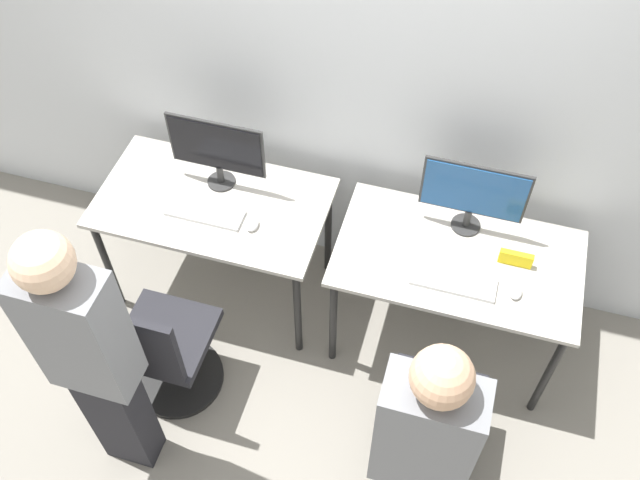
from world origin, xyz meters
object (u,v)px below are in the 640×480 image
(keyboard_right, at_px, (453,282))
(monitor_left, at_px, (217,149))
(keyboard_left, at_px, (205,213))
(mouse_left, at_px, (252,225))
(person_right, at_px, (420,454))
(person_left, at_px, (91,357))
(office_chair_left, at_px, (164,352))
(mouse_right, at_px, (516,292))
(office_chair_right, at_px, (430,424))
(monitor_right, at_px, (473,194))

(keyboard_right, bearing_deg, monitor_left, 166.79)
(keyboard_left, distance_m, mouse_left, 0.26)
(mouse_left, distance_m, person_right, 1.43)
(person_right, bearing_deg, person_left, -179.90)
(keyboard_right, bearing_deg, office_chair_left, -157.19)
(keyboard_left, height_order, mouse_right, mouse_right)
(monitor_left, relative_size, office_chair_left, 0.56)
(mouse_left, xyz_separation_m, keyboard_right, (1.03, -0.06, -0.01))
(office_chair_right, xyz_separation_m, person_right, (-0.03, -0.37, 0.49))
(mouse_right, height_order, person_right, person_right)
(keyboard_left, distance_m, person_left, 1.00)
(monitor_left, distance_m, person_right, 1.78)
(keyboard_right, xyz_separation_m, person_right, (0.01, -0.91, 0.11))
(person_left, distance_m, office_chair_right, 1.56)
(mouse_left, distance_m, office_chair_left, 0.78)
(mouse_left, height_order, monitor_right, monitor_right)
(monitor_right, relative_size, office_chair_right, 0.56)
(keyboard_right, height_order, person_right, person_right)
(office_chair_right, bearing_deg, office_chair_left, -179.90)
(office_chair_left, distance_m, monitor_right, 1.71)
(keyboard_left, bearing_deg, monitor_left, 90.00)
(monitor_left, bearing_deg, person_right, -43.13)
(monitor_right, distance_m, mouse_right, 0.50)
(keyboard_left, bearing_deg, monitor_right, 13.04)
(person_right, bearing_deg, mouse_right, 73.57)
(monitor_right, height_order, keyboard_right, monitor_right)
(mouse_left, height_order, person_right, person_right)
(person_left, bearing_deg, keyboard_right, 33.92)
(office_chair_left, relative_size, keyboard_right, 2.27)
(person_left, distance_m, person_right, 1.38)
(office_chair_left, relative_size, mouse_right, 10.11)
(monitor_left, xyz_separation_m, keyboard_left, (0.00, -0.23, -0.23))
(keyboard_left, height_order, person_right, person_right)
(keyboard_right, xyz_separation_m, mouse_right, (0.29, 0.02, 0.01))
(keyboard_left, distance_m, keyboard_right, 1.29)
(keyboard_left, bearing_deg, office_chair_right, -24.88)
(mouse_left, relative_size, mouse_right, 1.00)
(office_chair_right, bearing_deg, keyboard_right, 94.43)
(monitor_left, height_order, person_right, person_right)
(monitor_left, xyz_separation_m, mouse_right, (1.57, -0.28, -0.22))
(office_chair_left, bearing_deg, office_chair_right, 0.10)
(monitor_right, bearing_deg, keyboard_left, -166.96)
(keyboard_left, bearing_deg, keyboard_right, -3.06)
(monitor_left, height_order, keyboard_left, monitor_left)
(mouse_left, height_order, mouse_right, same)
(mouse_right, distance_m, office_chair_right, 0.73)
(keyboard_left, relative_size, office_chair_left, 0.44)
(monitor_right, bearing_deg, mouse_right, -50.31)
(person_left, relative_size, office_chair_right, 1.87)
(monitor_right, distance_m, office_chair_right, 1.10)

